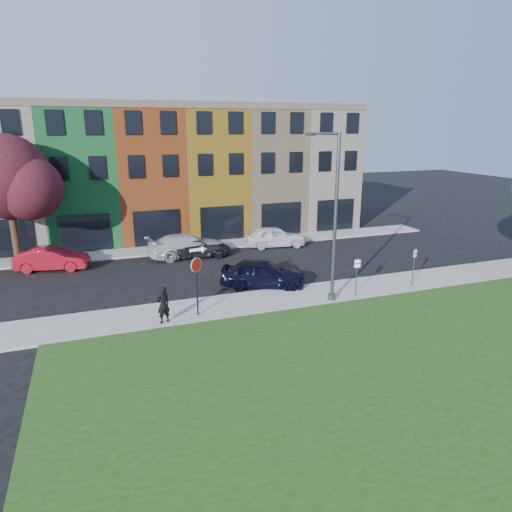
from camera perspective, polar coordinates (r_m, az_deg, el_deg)
name	(u,v)px	position (r m, az deg, el deg)	size (l,w,h in m)	color
ground	(317,321)	(21.71, 7.58, -8.01)	(120.00, 120.00, 0.00)	black
sidewalk_near	(324,293)	(25.02, 8.52, -4.60)	(40.00, 3.00, 0.12)	gray
sidewalk_far	(188,248)	(34.27, -8.54, 1.05)	(40.00, 2.40, 0.12)	gray
rowhouse_block	(176,173)	(39.49, -9.96, 10.22)	(30.00, 10.12, 10.00)	beige
stop_sign	(196,267)	(21.19, -7.47, -1.36)	(1.04, 0.24, 3.38)	black
man	(163,305)	(21.13, -11.52, -6.00)	(0.73, 0.60, 1.73)	black
sedan_near	(263,273)	(25.60, 0.87, -2.19)	(5.06, 3.67, 1.60)	black
parked_car_red	(52,259)	(31.40, -24.14, -0.32)	(4.61, 2.39, 1.45)	maroon
parked_car_silver	(187,245)	(32.05, -8.63, 1.35)	(5.74, 3.08, 1.58)	silver
parked_car_dark	(198,247)	(31.95, -7.28, 1.07)	(4.76, 2.56, 1.27)	black
parked_car_white	(275,237)	(34.27, 2.39, 2.45)	(4.76, 2.45, 1.55)	white
street_lamp	(333,218)	(22.99, 9.55, 4.65)	(0.88, 2.54, 8.39)	#4E5154
parking_sign_a	(357,272)	(24.31, 12.47, -2.02)	(0.31, 0.12, 2.08)	#4E5154
parking_sign_b	(414,262)	(26.75, 19.17, -0.75)	(0.31, 0.15, 2.19)	#4E5154
tree_purple	(9,179)	(32.28, -28.54, 8.47)	(6.26, 5.48, 8.26)	black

